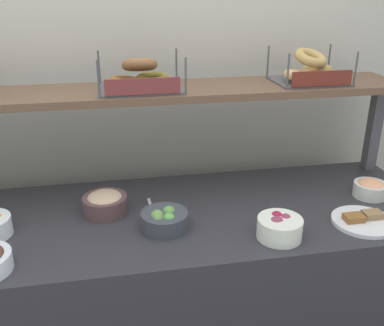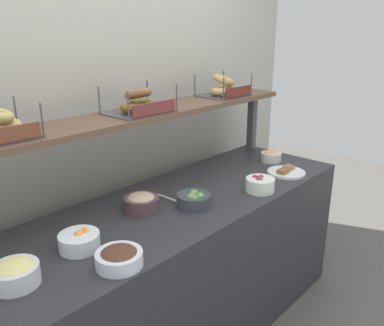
{
  "view_description": "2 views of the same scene",
  "coord_description": "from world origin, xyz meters",
  "views": [
    {
      "loc": [
        -0.11,
        -1.46,
        1.68
      ],
      "look_at": [
        0.16,
        0.01,
        1.05
      ],
      "focal_mm": 40.84,
      "sensor_mm": 36.0,
      "label": 1
    },
    {
      "loc": [
        -1.31,
        -1.33,
        1.7
      ],
      "look_at": [
        0.17,
        0.03,
        1.02
      ],
      "focal_mm": 37.49,
      "sensor_mm": 36.0,
      "label": 2
    }
  ],
  "objects": [
    {
      "name": "back_wall",
      "position": [
        0.0,
        0.55,
        1.2
      ],
      "size": [
        3.45,
        0.06,
        2.4
      ],
      "primitive_type": "cube",
      "color": "#B9B7AA",
      "rests_on": "ground_plane"
    },
    {
      "name": "deli_counter",
      "position": [
        0.0,
        0.0,
        0.42
      ],
      "size": [
        2.25,
        0.7,
        0.85
      ],
      "primitive_type": "cube",
      "color": "#2D2D33",
      "rests_on": "ground_plane"
    },
    {
      "name": "shelf_riser_right",
      "position": [
        1.07,
        0.27,
        1.05
      ],
      "size": [
        0.05,
        0.05,
        0.4
      ],
      "primitive_type": "cube",
      "color": "#4C4C51",
      "rests_on": "deli_counter"
    },
    {
      "name": "upper_shelf",
      "position": [
        0.0,
        0.27,
        1.26
      ],
      "size": [
        2.21,
        0.32,
        0.03
      ],
      "primitive_type": "cube",
      "color": "brown",
      "rests_on": "shelf_riser_left"
    },
    {
      "name": "bowl_fruit_salad",
      "position": [
        -0.57,
        -0.03,
        0.89
      ],
      "size": [
        0.16,
        0.16,
        0.08
      ],
      "color": "white",
      "rests_on": "deli_counter"
    },
    {
      "name": "bowl_beet_salad",
      "position": [
        0.43,
        -0.23,
        0.89
      ],
      "size": [
        0.16,
        0.16,
        0.08
      ],
      "color": "white",
      "rests_on": "deli_counter"
    },
    {
      "name": "bowl_veggie_mix",
      "position": [
        0.04,
        -0.1,
        0.88
      ],
      "size": [
        0.17,
        0.17,
        0.08
      ],
      "color": "#3D424A",
      "rests_on": "deli_counter"
    },
    {
      "name": "bowl_chocolate_spread",
      "position": [
        -0.54,
        -0.25,
        0.89
      ],
      "size": [
        0.18,
        0.18,
        0.07
      ],
      "color": "white",
      "rests_on": "deli_counter"
    },
    {
      "name": "bowl_lox_spread",
      "position": [
        0.91,
        -0.0,
        0.89
      ],
      "size": [
        0.14,
        0.14,
        0.07
      ],
      "color": "silver",
      "rests_on": "deli_counter"
    },
    {
      "name": "bowl_hummus",
      "position": [
        -0.17,
        0.06,
        0.89
      ],
      "size": [
        0.17,
        0.17,
        0.09
      ],
      "color": "brown",
      "rests_on": "deli_counter"
    },
    {
      "name": "bowl_egg_salad",
      "position": [
        -0.86,
        -0.08,
        0.89
      ],
      "size": [
        0.17,
        0.17,
        0.09
      ],
      "color": "white",
      "rests_on": "deli_counter"
    },
    {
      "name": "serving_plate_white",
      "position": [
        0.77,
        -0.2,
        0.86
      ],
      "size": [
        0.23,
        0.23,
        0.04
      ],
      "color": "white",
      "rests_on": "deli_counter"
    },
    {
      "name": "serving_spoon_near_plate",
      "position": [
        0.01,
        0.01,
        0.86
      ],
      "size": [
        0.04,
        0.18,
        0.01
      ],
      "color": "#B7B7BC",
      "rests_on": "deli_counter"
    },
    {
      "name": "bagel_basket_cinnamon_raisin",
      "position": [
        -0.0,
        0.25,
        1.32
      ],
      "size": [
        0.33,
        0.25,
        0.14
      ],
      "color": "#4C4C51",
      "rests_on": "upper_shelf"
    },
    {
      "name": "bagel_basket_sesame",
      "position": [
        0.71,
        0.26,
        1.33
      ],
      "size": [
        0.3,
        0.26,
        0.14
      ],
      "color": "#4C4C51",
      "rests_on": "upper_shelf"
    }
  ]
}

